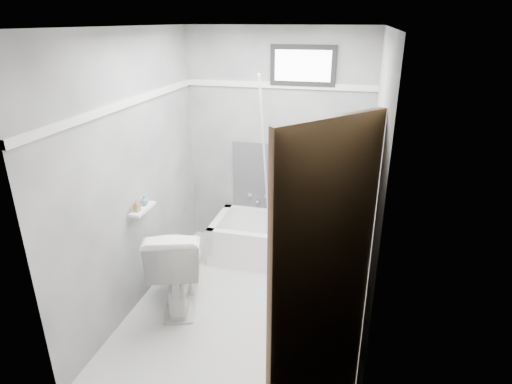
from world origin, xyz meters
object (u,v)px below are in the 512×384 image
(office_chair, at_px, (312,206))
(soap_bottle_a, at_px, (136,206))
(bathtub, at_px, (282,241))
(door, at_px, (365,326))
(soap_bottle_b, at_px, (144,200))
(toilet, at_px, (178,264))

(office_chair, bearing_deg, soap_bottle_a, -146.77)
(bathtub, distance_m, office_chair, 0.53)
(office_chair, xyz_separation_m, door, (0.53, -2.26, 0.36))
(soap_bottle_a, relative_size, soap_bottle_b, 1.23)
(bathtub, xyz_separation_m, door, (0.83, -2.21, 0.79))
(office_chair, xyz_separation_m, toilet, (-1.07, -1.05, -0.23))
(toilet, distance_m, soap_bottle_a, 0.65)
(bathtub, distance_m, soap_bottle_b, 1.60)
(office_chair, relative_size, soap_bottle_b, 11.67)
(soap_bottle_a, bearing_deg, office_chair, 38.32)
(toilet, distance_m, soap_bottle_b, 0.65)
(bathtub, height_order, door, door)
(soap_bottle_b, bearing_deg, office_chair, 34.59)
(toilet, relative_size, soap_bottle_a, 7.52)
(bathtub, bearing_deg, office_chair, 9.40)
(toilet, xyz_separation_m, soap_bottle_b, (-0.32, 0.09, 0.55))
(toilet, height_order, door, door)
(office_chair, height_order, soap_bottle_a, office_chair)
(door, bearing_deg, office_chair, 103.18)
(bathtub, relative_size, office_chair, 1.44)
(door, height_order, soap_bottle_a, door)
(soap_bottle_a, bearing_deg, bathtub, 43.94)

